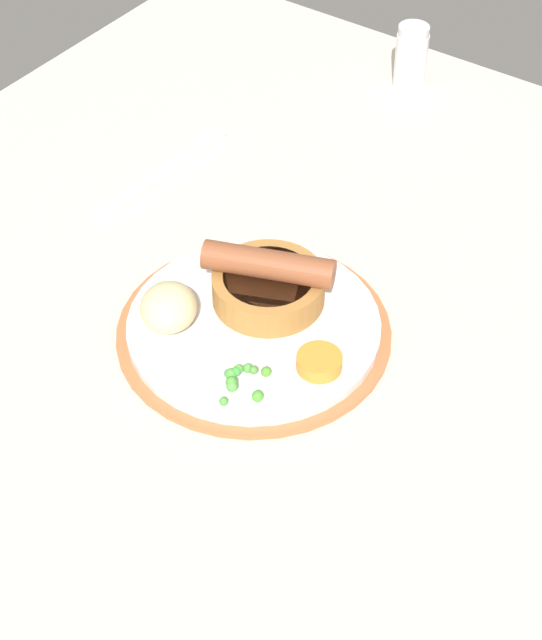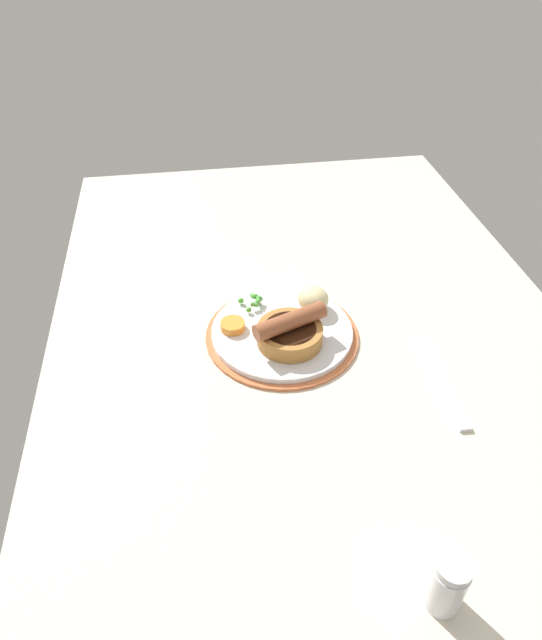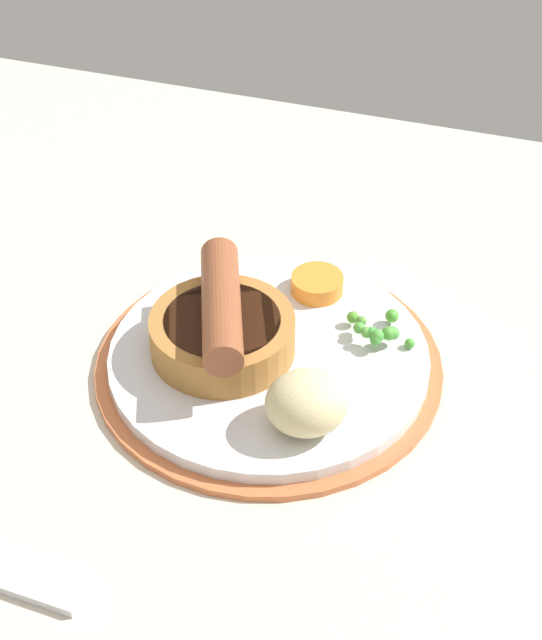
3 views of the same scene
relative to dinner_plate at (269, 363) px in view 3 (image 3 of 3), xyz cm
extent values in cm
cube|color=beige|center=(5.29, -4.84, -2.07)|extent=(110.00, 80.00, 3.00)
cylinder|color=#CC6B3D|center=(0.00, 0.00, -0.32)|extent=(23.17, 23.17, 0.50)
cylinder|color=silver|center=(0.00, 0.00, 0.13)|extent=(21.32, 21.32, 1.40)
cylinder|color=#AD7538|center=(-3.00, -0.60, 2.17)|extent=(9.59, 9.59, 2.68)
cylinder|color=#33190C|center=(-3.00, -0.60, 3.37)|extent=(7.67, 7.67, 0.30)
cylinder|color=brown|center=(-3.00, -0.60, 4.78)|extent=(6.35, 11.26, 2.53)
sphere|color=#54A843|center=(7.57, 3.37, 1.81)|extent=(0.89, 0.89, 0.89)
sphere|color=green|center=(6.67, 2.60, 1.96)|extent=(0.92, 0.92, 0.92)
sphere|color=#54913D|center=(5.69, 3.79, 1.92)|extent=(0.72, 0.72, 0.72)
sphere|color=green|center=(6.25, 2.79, 1.99)|extent=(0.79, 0.79, 0.79)
sphere|color=green|center=(7.05, 5.44, 1.52)|extent=(0.93, 0.93, 0.93)
sphere|color=#58A740|center=(5.90, 2.77, 1.94)|extent=(0.77, 0.77, 0.77)
sphere|color=green|center=(6.62, 2.37, 1.82)|extent=(0.77, 0.77, 0.77)
sphere|color=green|center=(7.29, 3.11, 1.92)|extent=(0.94, 0.94, 0.94)
sphere|color=#4FA641|center=(5.08, 3.24, 1.79)|extent=(0.80, 0.80, 0.80)
sphere|color=#519A2F|center=(4.55, 4.48, 1.52)|extent=(0.84, 0.84, 0.84)
sphere|color=#4C9E38|center=(8.74, 3.41, 1.18)|extent=(0.70, 0.70, 0.70)
ellipsoid|color=beige|center=(4.19, -5.57, 2.75)|extent=(6.58, 6.40, 3.83)
cylinder|color=orange|center=(1.23, 7.32, 1.47)|extent=(4.51, 4.51, 1.26)
camera|label=1|loc=(51.43, 37.79, 63.11)|focal=60.00mm
camera|label=2|loc=(-64.21, 11.66, 56.65)|focal=32.00mm
camera|label=3|loc=(16.10, -49.96, 48.15)|focal=60.00mm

